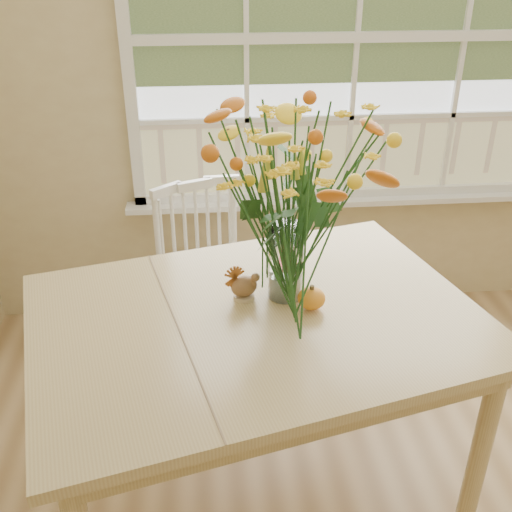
{
  "coord_description": "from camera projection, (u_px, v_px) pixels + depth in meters",
  "views": [
    {
      "loc": [
        -0.78,
        -0.84,
        2.0
      ],
      "look_at": [
        -0.62,
        0.92,
        1.05
      ],
      "focal_mm": 42.0,
      "sensor_mm": 36.0,
      "label": 1
    }
  ],
  "objects": [
    {
      "name": "windsor_chair",
      "position": [
        206.0,
        271.0,
        2.94
      ],
      "size": [
        0.57,
        0.55,
        0.95
      ],
      "rotation": [
        0.0,
        0.0,
        0.38
      ],
      "color": "white",
      "rests_on": "floor"
    },
    {
      "name": "pumpkin",
      "position": [
        311.0,
        299.0,
        2.11
      ],
      "size": [
        0.1,
        0.1,
        0.08
      ],
      "primitive_type": "ellipsoid",
      "color": "orange",
      "rests_on": "dining_table"
    },
    {
      "name": "turkey_figurine",
      "position": [
        244.0,
        286.0,
        2.16
      ],
      "size": [
        0.12,
        0.1,
        0.12
      ],
      "rotation": [
        0.0,
        0.0,
        0.31
      ],
      "color": "#CCB78C",
      "rests_on": "dining_table"
    },
    {
      "name": "flower_vase",
      "position": [
        288.0,
        189.0,
        2.0
      ],
      "size": [
        0.59,
        0.59,
        0.7
      ],
      "color": "white",
      "rests_on": "dining_table"
    },
    {
      "name": "window",
      "position": [
        357.0,
        41.0,
        2.96
      ],
      "size": [
        2.42,
        0.12,
        1.74
      ],
      "color": "silver",
      "rests_on": "wall_back"
    },
    {
      "name": "dining_table",
      "position": [
        257.0,
        336.0,
        2.14
      ],
      "size": [
        1.76,
        1.44,
        0.83
      ],
      "rotation": [
        0.0,
        0.0,
        0.25
      ],
      "color": "tan",
      "rests_on": "floor"
    },
    {
      "name": "dark_gourd",
      "position": [
        279.0,
        261.0,
        2.36
      ],
      "size": [
        0.13,
        0.11,
        0.07
      ],
      "color": "#38160F",
      "rests_on": "dining_table"
    },
    {
      "name": "wall_back",
      "position": [
        352.0,
        77.0,
        3.08
      ],
      "size": [
        4.0,
        0.02,
        2.7
      ],
      "primitive_type": "cube",
      "color": "tan",
      "rests_on": "floor"
    }
  ]
}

